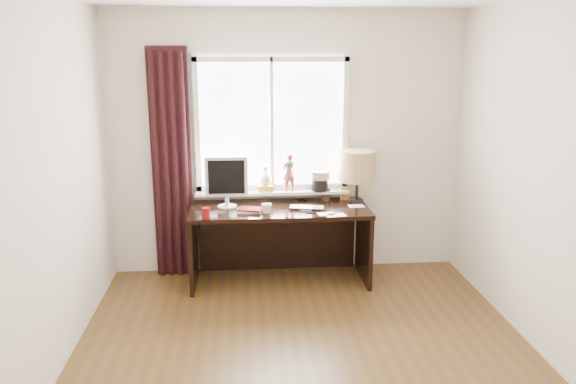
{
  "coord_description": "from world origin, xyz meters",
  "views": [
    {
      "loc": [
        -0.44,
        -3.5,
        2.21
      ],
      "look_at": [
        -0.05,
        1.25,
        1.0
      ],
      "focal_mm": 35.0,
      "sensor_mm": 36.0,
      "label": 1
    }
  ],
  "objects": [
    {
      "name": "red_cup",
      "position": [
        -0.78,
        1.33,
        0.8
      ],
      "size": [
        0.08,
        0.08,
        0.1
      ],
      "primitive_type": "cylinder",
      "color": "maroon",
      "rests_on": "desk"
    },
    {
      "name": "window",
      "position": [
        -0.13,
        1.95,
        1.31
      ],
      "size": [
        1.52,
        0.23,
        1.4
      ],
      "color": "white",
      "rests_on": "ground"
    },
    {
      "name": "monitor",
      "position": [
        -0.6,
        1.69,
        1.03
      ],
      "size": [
        0.4,
        0.18,
        0.49
      ],
      "color": "beige",
      "rests_on": "desk"
    },
    {
      "name": "curtain",
      "position": [
        -1.13,
        1.91,
        1.12
      ],
      "size": [
        0.38,
        0.09,
        2.25
      ],
      "color": "black",
      "rests_on": "floor"
    },
    {
      "name": "brush_holder",
      "position": [
        0.38,
        1.87,
        0.81
      ],
      "size": [
        0.09,
        0.09,
        0.25
      ],
      "color": "black",
      "rests_on": "desk"
    },
    {
      "name": "desk",
      "position": [
        -0.1,
        1.73,
        0.51
      ],
      "size": [
        1.7,
        0.7,
        0.75
      ],
      "color": "black",
      "rests_on": "floor"
    },
    {
      "name": "loose_papers",
      "position": [
        0.45,
        1.45,
        0.75
      ],
      "size": [
        0.49,
        0.41,
        0.0
      ],
      "color": "white",
      "rests_on": "desk"
    },
    {
      "name": "laptop",
      "position": [
        0.16,
        1.57,
        0.76
      ],
      "size": [
        0.35,
        0.26,
        0.03
      ],
      "primitive_type": "imported",
      "rotation": [
        0.0,
        0.0,
        -0.19
      ],
      "color": "silver",
      "rests_on": "desk"
    },
    {
      "name": "icon_frame",
      "position": [
        0.58,
        1.88,
        0.81
      ],
      "size": [
        0.1,
        0.03,
        0.13
      ],
      "color": "gold",
      "rests_on": "desk"
    },
    {
      "name": "wall_back",
      "position": [
        0.0,
        2.0,
        1.3
      ],
      "size": [
        3.5,
        0.0,
        2.6
      ],
      "primitive_type": "cube",
      "rotation": [
        1.57,
        0.0,
        0.0
      ],
      "color": "beige",
      "rests_on": "ground"
    },
    {
      "name": "wall_right",
      "position": [
        1.75,
        0.0,
        1.3
      ],
      "size": [
        0.0,
        4.0,
        2.6
      ],
      "primitive_type": "cube",
      "rotation": [
        1.57,
        0.0,
        1.57
      ],
      "color": "beige",
      "rests_on": "ground"
    },
    {
      "name": "desk_cables",
      "position": [
        0.16,
        1.63,
        0.75
      ],
      "size": [
        0.17,
        0.53,
        0.01
      ],
      "color": "black",
      "rests_on": "desk"
    },
    {
      "name": "floor",
      "position": [
        0.0,
        0.0,
        0.0
      ],
      "size": [
        3.5,
        4.0,
        0.0
      ],
      "primitive_type": "cube",
      "color": "#573915",
      "rests_on": "ground"
    },
    {
      "name": "wall_front",
      "position": [
        0.0,
        -2.0,
        1.3
      ],
      "size": [
        3.5,
        0.0,
        2.6
      ],
      "primitive_type": "cube",
      "rotation": [
        1.57,
        0.0,
        0.0
      ],
      "color": "beige",
      "rests_on": "ground"
    },
    {
      "name": "mug",
      "position": [
        -0.23,
        1.46,
        0.8
      ],
      "size": [
        0.13,
        0.13,
        0.1
      ],
      "primitive_type": "imported",
      "rotation": [
        0.0,
        0.0,
        0.51
      ],
      "color": "white",
      "rests_on": "desk"
    },
    {
      "name": "table_lamp",
      "position": [
        0.67,
        1.75,
        1.11
      ],
      "size": [
        0.35,
        0.35,
        0.52
      ],
      "color": "black",
      "rests_on": "desk"
    },
    {
      "name": "notebook_stack",
      "position": [
        -0.39,
        1.52,
        0.77
      ],
      "size": [
        0.25,
        0.2,
        0.03
      ],
      "color": "beige",
      "rests_on": "desk"
    },
    {
      "name": "wall_left",
      "position": [
        -1.75,
        0.0,
        1.3
      ],
      "size": [
        0.0,
        4.0,
        2.6
      ],
      "primitive_type": "cube",
      "rotation": [
        1.57,
        0.0,
        1.57
      ],
      "color": "beige",
      "rests_on": "ground"
    }
  ]
}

